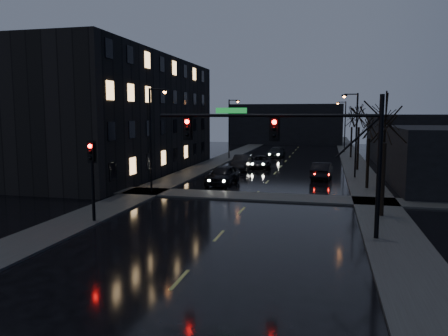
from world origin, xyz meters
The scene contains 22 objects.
ground centered at (0.00, 0.00, 0.00)m, with size 160.00×160.00×0.00m, color black.
sidewalk_left centered at (-8.50, 35.00, 0.06)m, with size 3.00×140.00×0.12m, color #2D2D2B.
sidewalk_right centered at (8.50, 35.00, 0.06)m, with size 3.00×140.00×0.12m, color #2D2D2B.
sidewalk_cross centered at (0.00, 18.50, 0.06)m, with size 40.00×3.00×0.12m, color #2D2D2B.
apartment_block centered at (-16.50, 30.00, 6.00)m, with size 12.00×30.00×12.00m, color black.
commercial_right_far centered at (17.00, 48.00, 3.00)m, with size 12.00×18.00×6.00m, color black.
far_block centered at (-3.00, 78.00, 4.00)m, with size 22.00×10.00×8.00m, color black.
signal_mast centered at (3.85, 9.00, 4.87)m, with size 11.11×0.41×7.00m.
signal_pole_left centered at (-7.50, 8.99, 3.01)m, with size 0.35×0.41×4.53m.
tree_near centered at (8.40, 14.00, 6.22)m, with size 3.52×3.52×8.08m.
tree_mid_a centered at (8.40, 24.00, 5.83)m, with size 3.30×3.30×7.58m.
tree_mid_b centered at (8.40, 36.00, 6.61)m, with size 3.74×3.74×8.59m.
tree_far centered at (8.40, 50.00, 6.06)m, with size 3.43×3.43×7.88m.
streetlight_l_near centered at (-7.58, 18.00, 4.77)m, with size 1.53×0.28×8.00m.
streetlight_l_far centered at (-7.58, 45.00, 4.77)m, with size 1.53×0.28×8.00m.
streetlight_r_mid centered at (7.58, 30.00, 4.77)m, with size 1.53×0.28×8.00m.
streetlight_r_far centered at (7.58, 58.00, 4.77)m, with size 1.53×0.28×8.00m.
oncoming_car_a centered at (-3.57, 23.66, 0.84)m, with size 1.98×4.92×1.68m, color black.
oncoming_car_b centered at (-3.79, 33.59, 0.82)m, with size 1.73×4.97×1.64m, color black.
oncoming_car_c centered at (-2.12, 36.15, 0.69)m, with size 2.28×4.94×1.37m, color black.
oncoming_car_d centered at (-1.80, 48.20, 0.71)m, with size 2.00×4.91×1.43m, color black.
lead_car centered at (4.75, 29.14, 0.78)m, with size 1.65×4.72×1.55m, color black.
Camera 1 is at (5.16, -12.68, 6.08)m, focal length 35.00 mm.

